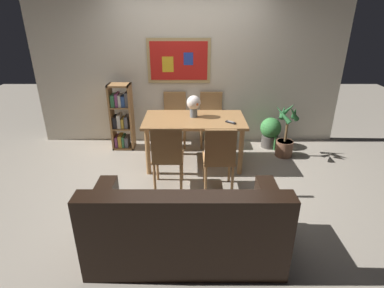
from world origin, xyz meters
TOP-DOWN VIEW (x-y plane):
  - ground_plane at (0.00, 0.00)m, footprint 12.00×12.00m
  - wall_back_with_painting at (-0.00, 1.48)m, footprint 5.20×0.14m
  - dining_table at (0.09, 0.50)m, footprint 1.48×0.83m
  - dining_chair_far_right at (0.39, 1.28)m, footprint 0.40×0.41m
  - dining_chair_near_right at (0.40, -0.31)m, footprint 0.40×0.41m
  - dining_chair_far_left at (-0.24, 1.28)m, footprint 0.40×0.41m
  - dining_chair_near_left at (-0.25, -0.26)m, footprint 0.40×0.41m
  - leather_couch at (0.00, -1.44)m, footprint 1.80×0.84m
  - bookshelf at (-1.12, 1.10)m, footprint 0.36×0.28m
  - potted_ivy at (1.41, 1.13)m, footprint 0.35×0.35m
  - potted_palm at (1.56, 0.76)m, footprint 0.42×0.42m
  - flower_vase at (0.08, 0.58)m, footprint 0.21×0.21m
  - tv_remote at (0.61, 0.31)m, footprint 0.15×0.13m

SIDE VIEW (x-z plane):
  - ground_plane at x=0.00m, z-range 0.00..0.00m
  - potted_ivy at x=1.41m, z-range -0.02..0.58m
  - leather_couch at x=0.00m, z-range -0.11..0.73m
  - potted_palm at x=1.56m, z-range -0.12..0.76m
  - dining_chair_far_right at x=0.39m, z-range 0.08..0.99m
  - dining_chair_near_right at x=0.40m, z-range 0.08..0.99m
  - dining_chair_far_left at x=-0.24m, z-range 0.08..0.99m
  - dining_chair_near_left at x=-0.25m, z-range 0.08..0.99m
  - bookshelf at x=-1.12m, z-range -0.01..1.10m
  - dining_table at x=0.09m, z-range 0.27..1.00m
  - tv_remote at x=0.61m, z-range 0.73..0.76m
  - flower_vase at x=0.08m, z-range 0.77..1.09m
  - wall_back_with_painting at x=0.00m, z-range 0.00..2.60m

